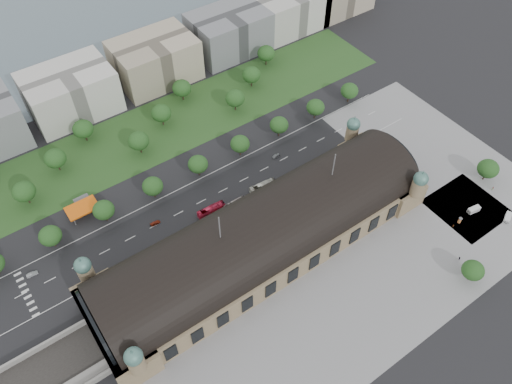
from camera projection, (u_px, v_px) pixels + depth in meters
ground at (263, 249)px, 213.36m from camera, size 900.00×900.00×0.00m
station at (263, 236)px, 205.54m from camera, size 150.00×48.40×44.30m
plaza_south at (350, 314)px, 193.77m from camera, size 190.00×48.00×0.12m
plaza_east at (428, 151)px, 251.82m from camera, size 56.00×100.00×0.12m
road_slab at (178, 213)px, 226.04m from camera, size 260.00×26.00×0.10m
grass_belt at (134, 140)px, 257.06m from camera, size 300.00×45.00×0.10m
petrol_station at (83, 205)px, 225.60m from camera, size 14.00×13.00×5.05m
office_3 at (71, 92)px, 263.53m from camera, size 45.00×32.00×24.00m
office_4 at (155, 60)px, 282.20m from camera, size 45.00×32.00×24.00m
office_5 at (229, 32)px, 300.87m from camera, size 45.00×32.00×24.00m
office_6 at (288, 10)px, 317.67m from camera, size 45.00×32.00×24.00m
tree_row_2 at (50, 236)px, 208.92m from camera, size 9.60×9.60×11.52m
tree_row_3 at (104, 210)px, 217.88m from camera, size 9.60×9.60×11.52m
tree_row_4 at (153, 186)px, 226.85m from camera, size 9.60×9.60×11.52m
tree_row_5 at (198, 164)px, 235.81m from camera, size 9.60×9.60×11.52m
tree_row_6 at (240, 144)px, 244.77m from camera, size 9.60×9.60×11.52m
tree_row_7 at (279, 125)px, 253.73m from camera, size 9.60×9.60×11.52m
tree_row_8 at (315, 107)px, 262.69m from camera, size 9.60×9.60×11.52m
tree_row_9 at (349, 91)px, 271.65m from camera, size 9.60×9.60×11.52m
tree_belt_3 at (24, 191)px, 223.98m from camera, size 10.40×10.40×12.48m
tree_belt_4 at (55, 158)px, 237.44m from camera, size 10.40×10.40×12.48m
tree_belt_5 at (83, 129)px, 250.89m from camera, size 10.40×10.40×12.48m
tree_belt_6 at (139, 141)px, 245.26m from camera, size 10.40×10.40×12.48m
tree_belt_7 at (161, 113)px, 258.72m from camera, size 10.40×10.40×12.48m
tree_belt_8 at (182, 88)px, 272.17m from camera, size 10.40×10.40×12.48m
tree_belt_9 at (235, 98)px, 266.54m from camera, size 10.40×10.40×12.48m
tree_belt_10 at (251, 75)px, 280.00m from camera, size 10.40×10.40×12.48m
tree_belt_11 at (266, 53)px, 293.45m from camera, size 10.40×10.40×12.48m
tree_plaza_ne at (488, 169)px, 233.93m from camera, size 10.00×10.00×11.69m
tree_plaza_s at (473, 270)px, 198.78m from camera, size 9.00×9.00×10.64m
traffic_car_1 at (32, 274)px, 204.60m from camera, size 4.58×1.77×1.49m
traffic_car_2 at (137, 256)px, 210.19m from camera, size 5.53×2.99×1.47m
traffic_car_3 at (155, 223)px, 221.74m from camera, size 4.67×2.06×1.33m
traffic_car_4 at (258, 192)px, 233.29m from camera, size 4.98×2.55×1.62m
traffic_car_5 at (276, 156)px, 248.87m from camera, size 4.47×2.06×1.42m
parked_car_0 at (87, 298)px, 197.57m from camera, size 3.96×3.24×1.27m
parked_car_1 at (129, 275)px, 204.33m from camera, size 5.73×4.76×1.45m
parked_car_2 at (105, 279)px, 203.02m from camera, size 5.71×4.90×1.57m
parked_car_3 at (97, 283)px, 201.90m from camera, size 4.38×3.11×1.38m
parked_car_4 at (172, 251)px, 211.81m from camera, size 4.53×4.13×1.50m
parked_car_5 at (174, 242)px, 215.11m from camera, size 5.93×5.07×1.51m
parked_car_6 at (197, 229)px, 219.32m from camera, size 5.58×4.30×1.51m
bus_west at (212, 210)px, 225.00m from camera, size 13.68×3.78×3.78m
bus_mid at (235, 204)px, 227.77m from camera, size 10.95×2.62×3.05m
bus_east at (263, 186)px, 234.15m from camera, size 13.71×4.29×3.76m
van_east at (473, 210)px, 225.83m from camera, size 6.10×3.25×2.51m
van_south at (507, 218)px, 222.77m from camera, size 6.34×4.55×2.55m
advertising_column at (460, 220)px, 221.53m from camera, size 1.60×1.60×3.04m
pedestrian_1 at (453, 226)px, 220.31m from camera, size 0.71×0.85×1.98m
pedestrian_4 at (459, 259)px, 209.24m from camera, size 1.20×1.33×1.95m
pedestrian_5 at (493, 188)px, 234.52m from camera, size 0.92×1.06×1.88m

